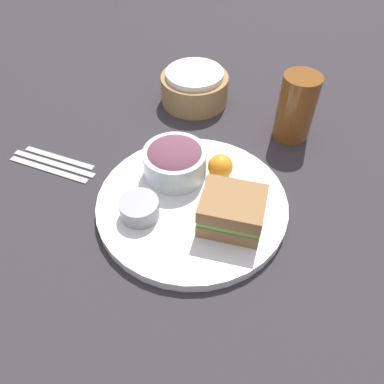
% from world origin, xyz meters
% --- Properties ---
extents(ground_plane, '(4.00, 4.00, 0.00)m').
position_xyz_m(ground_plane, '(0.00, 0.00, 0.00)').
color(ground_plane, '#2D282D').
extents(plate, '(0.33, 0.33, 0.02)m').
position_xyz_m(plate, '(0.00, 0.00, 0.01)').
color(plate, silver).
rests_on(plate, ground_plane).
extents(sandwich, '(0.10, 0.09, 0.06)m').
position_xyz_m(sandwich, '(0.08, -0.03, 0.05)').
color(sandwich, olive).
rests_on(sandwich, plate).
extents(salad_bowl, '(0.12, 0.12, 0.06)m').
position_xyz_m(salad_bowl, '(-0.05, 0.06, 0.05)').
color(salad_bowl, silver).
rests_on(salad_bowl, plate).
extents(dressing_cup, '(0.07, 0.07, 0.03)m').
position_xyz_m(dressing_cup, '(-0.08, -0.05, 0.03)').
color(dressing_cup, '#99999E').
rests_on(dressing_cup, plate).
extents(orange_wedge, '(0.05, 0.05, 0.05)m').
position_xyz_m(orange_wedge, '(0.03, 0.07, 0.04)').
color(orange_wedge, orange).
rests_on(orange_wedge, plate).
extents(drink_glass, '(0.08, 0.08, 0.14)m').
position_xyz_m(drink_glass, '(0.15, 0.25, 0.07)').
color(drink_glass, brown).
rests_on(drink_glass, ground_plane).
extents(bread_basket, '(0.15, 0.15, 0.08)m').
position_xyz_m(bread_basket, '(-0.08, 0.32, 0.04)').
color(bread_basket, '#997547').
rests_on(bread_basket, ground_plane).
extents(fork, '(0.18, 0.03, 0.01)m').
position_xyz_m(fork, '(-0.30, 0.02, 0.00)').
color(fork, '#B2B2B7').
rests_on(fork, ground_plane).
extents(knife, '(0.19, 0.03, 0.01)m').
position_xyz_m(knife, '(-0.29, 0.04, 0.00)').
color(knife, '#B2B2B7').
rests_on(knife, ground_plane).
extents(spoon, '(0.16, 0.03, 0.01)m').
position_xyz_m(spoon, '(-0.29, 0.05, 0.00)').
color(spoon, '#B2B2B7').
rests_on(spoon, ground_plane).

